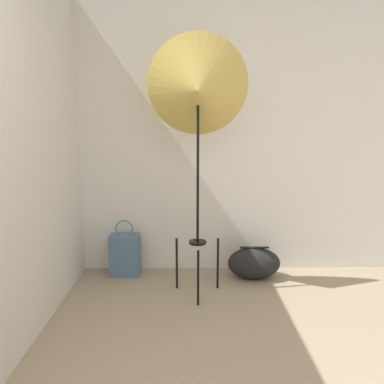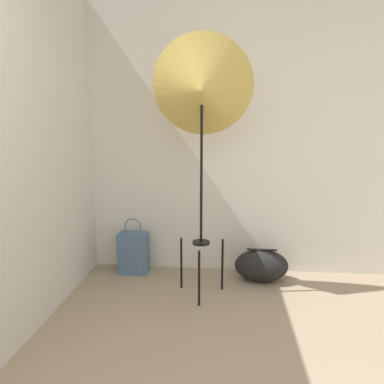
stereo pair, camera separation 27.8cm
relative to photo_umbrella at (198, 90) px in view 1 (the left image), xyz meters
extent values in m
cube|color=silver|center=(0.30, 0.59, -0.41)|extent=(8.00, 0.05, 2.60)
cylinder|color=black|center=(0.00, -0.21, -1.48)|extent=(0.02, 0.02, 0.46)
cylinder|color=black|center=(-0.18, 0.10, -1.48)|extent=(0.02, 0.02, 0.46)
cylinder|color=black|center=(0.18, 0.10, -1.48)|extent=(0.02, 0.02, 0.46)
cylinder|color=black|center=(0.00, 0.00, -1.25)|extent=(0.15, 0.15, 0.02)
cylinder|color=black|center=(0.00, 0.00, -0.62)|extent=(0.02, 0.02, 1.26)
cone|color=#D1B251|center=(0.00, 0.00, 0.01)|extent=(0.82, 0.43, 0.85)
cube|color=slate|center=(-0.69, 0.40, -1.51)|extent=(0.28, 0.18, 0.40)
torus|color=slate|center=(-0.69, 0.40, -1.24)|extent=(0.17, 0.01, 0.17)
ellipsoid|color=black|center=(0.54, 0.32, -1.56)|extent=(0.49, 0.30, 0.30)
cube|color=black|center=(0.54, 0.32, -1.40)|extent=(0.27, 0.04, 0.01)
camera|label=1|loc=(-0.07, -3.02, -0.25)|focal=35.00mm
camera|label=2|loc=(0.21, -3.00, -0.25)|focal=35.00mm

